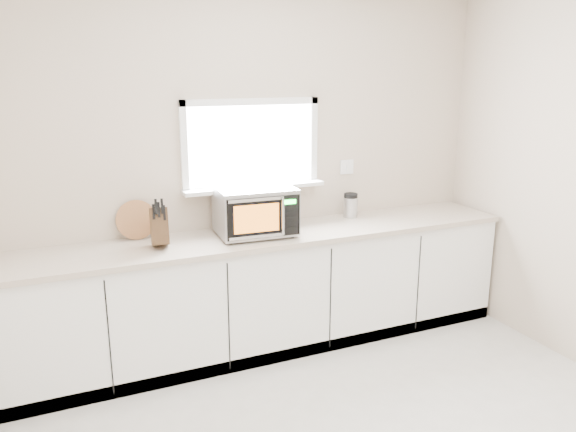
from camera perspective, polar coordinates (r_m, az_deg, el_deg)
back_wall at (r=4.38m, az=-3.78°, el=4.83°), size 4.00×0.17×2.70m
cabinets at (r=4.36m, az=-2.23°, el=-7.81°), size 3.92×0.60×0.88m
countertop at (r=4.20m, az=-2.24°, el=-2.05°), size 3.92×0.64×0.04m
microwave at (r=4.12m, az=-3.34°, el=0.59°), size 0.58×0.49×0.36m
knife_block at (r=3.94m, az=-12.95°, el=-0.96°), size 0.14×0.26×0.35m
cutting_board at (r=4.17m, az=-15.15°, el=-0.36°), size 0.29×0.07×0.29m
coffee_grinder at (r=4.68m, az=6.38°, el=1.11°), size 0.14×0.14×0.20m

